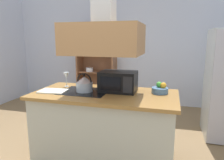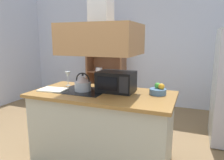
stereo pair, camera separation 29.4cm
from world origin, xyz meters
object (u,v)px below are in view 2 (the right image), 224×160
(fruit_bowl, at_px, (158,90))
(dish_cabinet, at_px, (107,68))
(microwave, at_px, (116,81))
(wine_glass_on_counter, at_px, (68,75))
(cutting_board, at_px, (53,90))
(kettle, at_px, (83,83))

(fruit_bowl, bearing_deg, dish_cabinet, 126.02)
(microwave, bearing_deg, wine_glass_on_counter, 175.02)
(cutting_board, height_order, wine_glass_on_counter, wine_glass_on_counter)
(cutting_board, relative_size, microwave, 0.74)
(dish_cabinet, bearing_deg, fruit_bowl, -53.98)
(dish_cabinet, relative_size, cutting_board, 5.63)
(cutting_board, bearing_deg, kettle, 17.21)
(cutting_board, relative_size, fruit_bowl, 1.67)
(kettle, bearing_deg, wine_glass_on_counter, 150.54)
(dish_cabinet, xyz_separation_m, microwave, (1.11, -2.31, 0.18))
(cutting_board, xyz_separation_m, fruit_bowl, (1.33, 0.30, 0.04))
(kettle, bearing_deg, fruit_bowl, 11.07)
(dish_cabinet, bearing_deg, kettle, -73.99)
(cutting_board, distance_m, wine_glass_on_counter, 0.35)
(kettle, distance_m, wine_glass_on_counter, 0.42)
(wine_glass_on_counter, bearing_deg, cutting_board, -94.37)
(cutting_board, height_order, microwave, microwave)
(dish_cabinet, bearing_deg, microwave, -64.22)
(fruit_bowl, bearing_deg, kettle, -168.93)
(wine_glass_on_counter, xyz_separation_m, fruit_bowl, (1.30, -0.02, -0.10))
(dish_cabinet, xyz_separation_m, kettle, (0.70, -2.44, 0.15))
(dish_cabinet, bearing_deg, cutting_board, -82.98)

